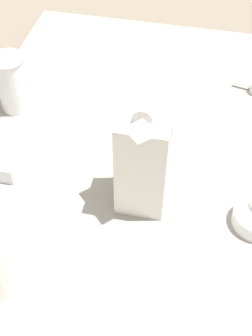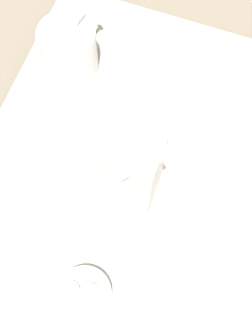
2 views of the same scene
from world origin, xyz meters
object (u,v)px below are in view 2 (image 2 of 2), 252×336
at_px(spice_jar, 179,67).
at_px(garlic_bowl, 84,294).
at_px(milk_carton, 133,163).
at_px(yogurt_tub, 69,49).

relative_size(spice_jar, garlic_bowl, 0.55).
height_order(milk_carton, garlic_bowl, milk_carton).
distance_m(spice_jar, garlic_bowl, 0.53).
bearing_deg(milk_carton, spice_jar, 178.95).
height_order(yogurt_tub, garlic_bowl, yogurt_tub).
distance_m(milk_carton, spice_jar, 0.32).
bearing_deg(garlic_bowl, milk_carton, 176.72).
height_order(spice_jar, garlic_bowl, garlic_bowl).
xyz_separation_m(spice_jar, garlic_bowl, (0.53, -0.02, 0.01)).
distance_m(milk_carton, yogurt_tub, 0.33).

